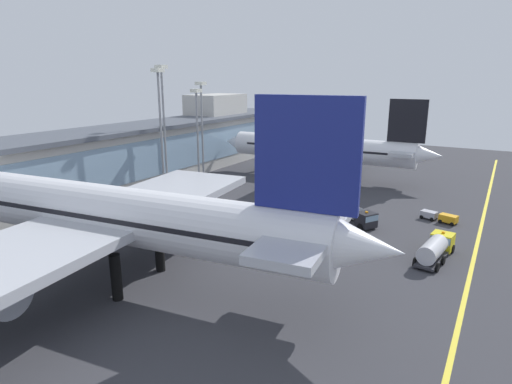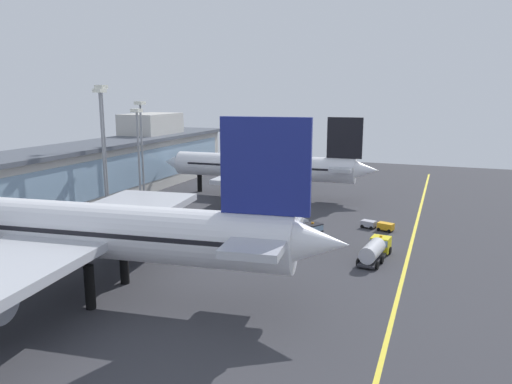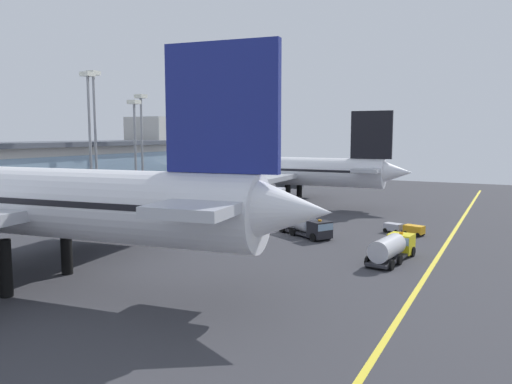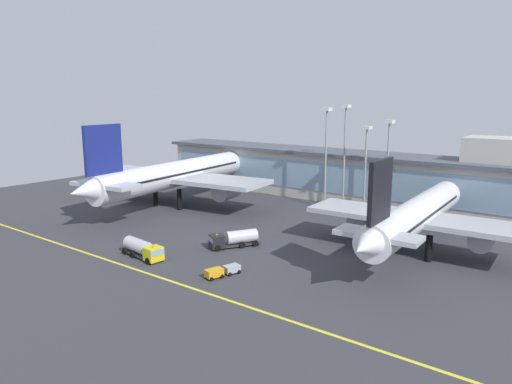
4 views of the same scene
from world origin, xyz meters
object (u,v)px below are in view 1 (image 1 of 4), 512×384
apron_light_mast_west (197,121)px  apron_light_mast_far_east (163,110)px  apron_light_mast_centre (160,114)px  fuel_tanker_truck (353,214)px  airliner_near_right (322,149)px  apron_light_mast_east (202,116)px  baggage_tug_near (436,247)px  service_truck_far (439,217)px  airliner_near_left (109,215)px

apron_light_mast_west → apron_light_mast_far_east: bearing=156.3°
apron_light_mast_west → apron_light_mast_centre: 10.54m
apron_light_mast_centre → apron_light_mast_far_east: apron_light_mast_far_east is taller
fuel_tanker_truck → apron_light_mast_west: apron_light_mast_west is taller
airliner_near_right → apron_light_mast_east: apron_light_mast_east is taller
apron_light_mast_west → apron_light_mast_far_east: apron_light_mast_far_east is taller
fuel_tanker_truck → apron_light_mast_east: apron_light_mast_east is taller
fuel_tanker_truck → baggage_tug_near: (-8.06, -13.33, 0.00)m
baggage_tug_near → apron_light_mast_east: (20.49, 51.69, 12.59)m
service_truck_far → apron_light_mast_west: size_ratio=0.29×
airliner_near_left → airliner_near_right: size_ratio=1.24×
fuel_tanker_truck → apron_light_mast_east: 42.25m
apron_light_mast_centre → apron_light_mast_east: apron_light_mast_centre is taller
fuel_tanker_truck → apron_light_mast_west: bearing=-162.2°
service_truck_far → fuel_tanker_truck: bearing=-130.5°
airliner_near_right → apron_light_mast_centre: (-28.72, 20.78, 8.94)m
apron_light_mast_east → apron_light_mast_far_east: bearing=175.2°
airliner_near_left → apron_light_mast_west: (40.42, 18.98, 5.76)m
fuel_tanker_truck → apron_light_mast_centre: bearing=-146.3°
fuel_tanker_truck → baggage_tug_near: same height
airliner_near_right → apron_light_mast_east: (-14.16, 22.27, 7.54)m
airliner_near_left → baggage_tug_near: size_ratio=6.68×
apron_light_mast_west → fuel_tanker_truck: bearing=-102.7°
service_truck_far → apron_light_mast_centre: size_ratio=0.24×
baggage_tug_near → apron_light_mast_west: size_ratio=0.47×
airliner_near_right → apron_light_mast_east: size_ratio=2.36×
airliner_near_left → baggage_tug_near: airliner_near_left is taller
service_truck_far → apron_light_mast_centre: 51.61m
fuel_tanker_truck → apron_light_mast_centre: 39.49m
apron_light_mast_east → fuel_tanker_truck: bearing=-108.0°
fuel_tanker_truck → service_truck_far: fuel_tanker_truck is taller
baggage_tug_near → apron_light_mast_far_east: 55.36m
airliner_near_left → apron_light_mast_west: 45.02m
airliner_near_right → fuel_tanker_truck: bearing=118.8°
airliner_near_right → apron_light_mast_west: bearing=39.9°
airliner_near_right → service_truck_far: 34.07m
airliner_near_left → apron_light_mast_east: size_ratio=2.93×
baggage_tug_near → apron_light_mast_far_east: size_ratio=0.38×
baggage_tug_near → apron_light_mast_east: apron_light_mast_east is taller
fuel_tanker_truck → baggage_tug_near: bearing=-0.7°
apron_light_mast_east → baggage_tug_near: bearing=-111.6°
apron_light_mast_centre → fuel_tanker_truck: bearing=-86.7°
service_truck_far → apron_light_mast_west: bearing=-164.5°
airliner_near_left → airliner_near_right: (58.84, -1.26, -1.02)m
fuel_tanker_truck → baggage_tug_near: size_ratio=0.97×
apron_light_mast_east → airliner_near_left: bearing=-154.8°
baggage_tug_near → apron_light_mast_centre: apron_light_mast_centre is taller
service_truck_far → apron_light_mast_east: apron_light_mast_east is taller
airliner_near_right → airliner_near_left: bearing=86.4°
airliner_near_right → fuel_tanker_truck: 31.49m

